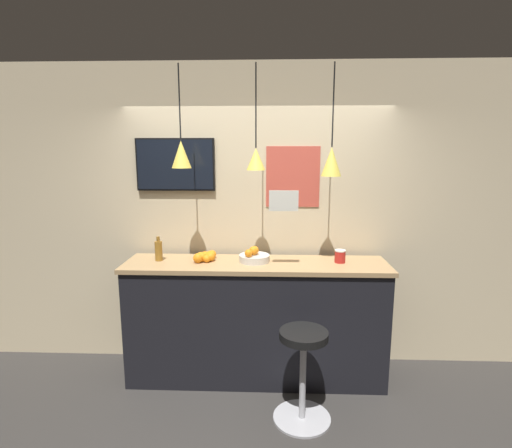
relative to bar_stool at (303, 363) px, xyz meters
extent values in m
plane|color=#33302D|center=(-0.39, -0.02, -0.48)|extent=(14.00, 14.00, 0.00)
cube|color=beige|center=(-0.39, 0.98, 0.97)|extent=(8.00, 0.06, 2.90)
cube|color=black|center=(-0.39, 0.60, 0.06)|extent=(2.31, 0.52, 1.07)
cube|color=tan|center=(-0.39, 0.60, 0.61)|extent=(2.35, 0.56, 0.04)
cylinder|color=#B7B7BC|center=(0.00, 0.00, -0.47)|extent=(0.46, 0.46, 0.02)
cylinder|color=#B7B7BC|center=(0.00, 0.00, -0.13)|extent=(0.05, 0.05, 0.67)
cylinder|color=black|center=(0.00, 0.00, 0.23)|extent=(0.37, 0.37, 0.06)
cylinder|color=beige|center=(-0.40, 0.63, 0.66)|extent=(0.27, 0.27, 0.06)
sphere|color=orange|center=(-0.41, 0.62, 0.73)|extent=(0.08, 0.08, 0.08)
sphere|color=orange|center=(-0.40, 0.63, 0.73)|extent=(0.08, 0.08, 0.08)
sphere|color=orange|center=(-0.45, 0.55, 0.73)|extent=(0.07, 0.07, 0.07)
sphere|color=orange|center=(-0.81, 0.64, 0.67)|extent=(0.08, 0.08, 0.08)
sphere|color=orange|center=(-0.82, 0.73, 0.67)|extent=(0.07, 0.07, 0.07)
sphere|color=orange|center=(-0.83, 0.58, 0.67)|extent=(0.07, 0.07, 0.07)
sphere|color=orange|center=(-0.89, 0.65, 0.67)|extent=(0.08, 0.08, 0.08)
sphere|color=orange|center=(-0.80, 0.62, 0.67)|extent=(0.08, 0.08, 0.08)
sphere|color=orange|center=(-0.90, 0.57, 0.68)|extent=(0.09, 0.09, 0.09)
sphere|color=orange|center=(-0.80, 0.72, 0.67)|extent=(0.08, 0.08, 0.08)
sphere|color=orange|center=(-0.87, 0.60, 0.67)|extent=(0.09, 0.09, 0.09)
sphere|color=orange|center=(-0.85, 0.64, 0.67)|extent=(0.09, 0.09, 0.09)
sphere|color=orange|center=(-0.80, 0.64, 0.67)|extent=(0.08, 0.08, 0.08)
cylinder|color=olive|center=(-1.27, 0.63, 0.72)|extent=(0.07, 0.07, 0.18)
cylinder|color=olive|center=(-1.27, 0.63, 0.83)|extent=(0.03, 0.03, 0.04)
cylinder|color=red|center=(0.36, 0.63, 0.68)|extent=(0.10, 0.10, 0.10)
cylinder|color=white|center=(0.36, 0.63, 0.74)|extent=(0.10, 0.10, 0.01)
cylinder|color=black|center=(-1.02, 0.57, 2.01)|extent=(0.01, 0.01, 0.62)
cone|color=#EAD14C|center=(-1.02, 0.57, 1.58)|extent=(0.17, 0.17, 0.23)
sphere|color=#F9EFCC|center=(-1.02, 0.57, 1.49)|extent=(0.04, 0.04, 0.04)
cylinder|color=black|center=(-0.39, 0.57, 1.98)|extent=(0.01, 0.01, 0.68)
cone|color=#EAD14C|center=(-0.39, 0.57, 1.54)|extent=(0.16, 0.16, 0.19)
sphere|color=#F9EFCC|center=(-0.39, 0.57, 1.47)|extent=(0.04, 0.04, 0.04)
cylinder|color=black|center=(0.25, 0.57, 1.98)|extent=(0.01, 0.01, 0.67)
cone|color=#EAD14C|center=(0.25, 0.57, 1.52)|extent=(0.17, 0.17, 0.24)
sphere|color=#F9EFCC|center=(0.25, 0.57, 1.42)|extent=(0.04, 0.04, 0.04)
cube|color=black|center=(-1.16, 0.93, 1.49)|extent=(0.74, 0.04, 0.49)
cube|color=black|center=(-1.16, 0.91, 1.49)|extent=(0.71, 0.01, 0.46)
cube|color=silver|center=(-0.15, 0.40, 1.21)|extent=(0.24, 0.01, 0.17)
cube|color=#C64C3D|center=(-0.05, 0.95, 1.37)|extent=(0.50, 0.01, 0.57)
camera|label=1|loc=(-0.25, -2.84, 1.62)|focal=28.00mm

